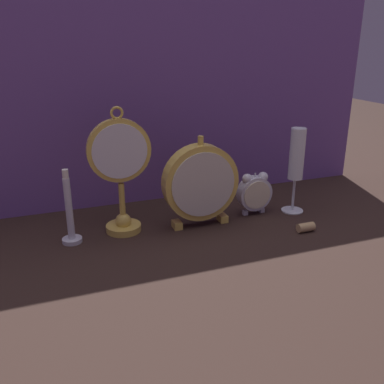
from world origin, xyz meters
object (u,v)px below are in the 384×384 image
pocket_watch_on_stand (120,172)px  champagne_flute (296,161)px  brass_candlestick (70,218)px  alarm_clock_twin_bell (255,191)px  wine_cork (306,227)px  mantel_clock_silver (201,183)px

pocket_watch_on_stand → champagne_flute: bearing=-4.3°
champagne_flute → brass_candlestick: bearing=178.6°
alarm_clock_twin_bell → champagne_flute: size_ratio=0.50×
wine_cork → champagne_flute: bearing=71.2°
alarm_clock_twin_bell → brass_candlestick: bearing=-179.3°
alarm_clock_twin_bell → brass_candlestick: brass_candlestick is taller
champagne_flute → wine_cork: (-0.04, -0.12, -0.13)m
brass_candlestick → wine_cork: 0.56m
champagne_flute → wine_cork: champagne_flute is taller
brass_candlestick → pocket_watch_on_stand: bearing=8.8°
champagne_flute → wine_cork: 0.18m
alarm_clock_twin_bell → brass_candlestick: size_ratio=0.65×
mantel_clock_silver → wine_cork: (0.22, -0.13, -0.10)m
brass_candlestick → wine_cork: (0.54, -0.14, -0.05)m
alarm_clock_twin_bell → mantel_clock_silver: size_ratio=0.50×
pocket_watch_on_stand → alarm_clock_twin_bell: bearing=-2.2°
pocket_watch_on_stand → brass_candlestick: (-0.12, -0.02, -0.09)m
mantel_clock_silver → wine_cork: size_ratio=5.39×
wine_cork → alarm_clock_twin_bell: bearing=114.3°
brass_candlestick → alarm_clock_twin_bell: bearing=0.7°
mantel_clock_silver → alarm_clock_twin_bell: bearing=6.6°
champagne_flute → pocket_watch_on_stand: bearing=175.7°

